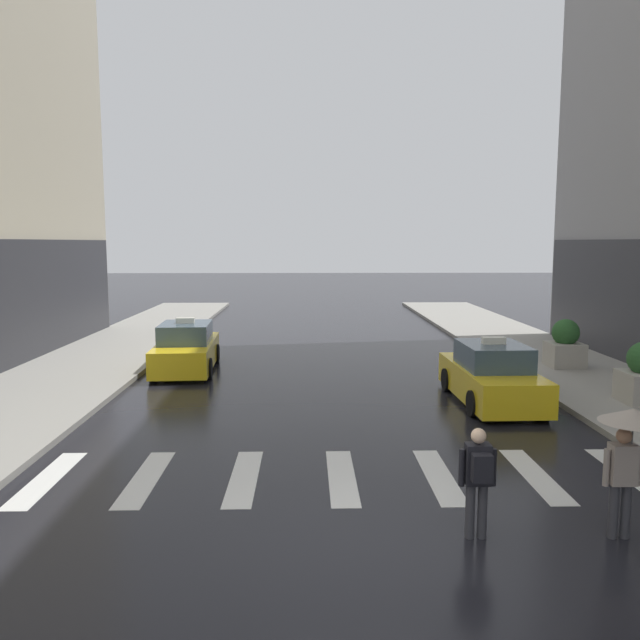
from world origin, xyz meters
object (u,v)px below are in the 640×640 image
(planter_mid_block, at_px, (565,345))
(taxi_lead, at_px, (491,376))
(pedestrian_with_umbrella, at_px, (629,437))
(taxi_second, at_px, (186,349))
(pedestrian_with_backpack, at_px, (478,475))

(planter_mid_block, bearing_deg, taxi_lead, -131.75)
(pedestrian_with_umbrella, bearing_deg, taxi_lead, 87.59)
(taxi_lead, relative_size, taxi_second, 0.99)
(pedestrian_with_umbrella, relative_size, pedestrian_with_backpack, 1.18)
(taxi_second, xyz_separation_m, planter_mid_block, (12.72, -0.28, 0.15))
(taxi_lead, bearing_deg, pedestrian_with_backpack, -107.83)
(taxi_second, relative_size, pedestrian_with_backpack, 2.80)
(taxi_lead, relative_size, pedestrian_with_backpack, 2.77)
(pedestrian_with_umbrella, bearing_deg, taxi_second, 125.44)
(planter_mid_block, bearing_deg, pedestrian_with_backpack, -117.52)
(taxi_lead, height_order, pedestrian_with_umbrella, pedestrian_with_umbrella)
(taxi_lead, bearing_deg, planter_mid_block, 48.25)
(taxi_second, height_order, pedestrian_with_backpack, taxi_second)
(pedestrian_with_backpack, bearing_deg, planter_mid_block, 62.48)
(taxi_second, height_order, planter_mid_block, taxi_second)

